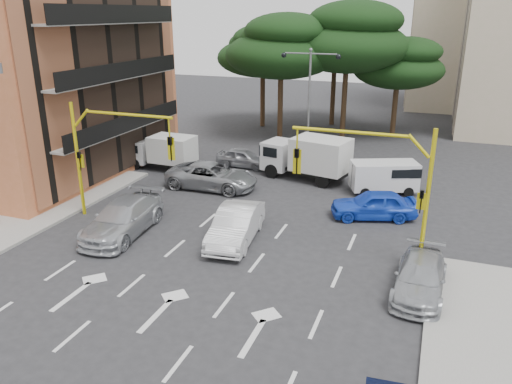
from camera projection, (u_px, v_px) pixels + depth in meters
ground at (215, 255)px, 22.21m from camera, size 120.00×120.00×0.00m
median_strip at (307, 160)px, 36.29m from camera, size 1.40×6.00×0.15m
apartment_orange at (15, 66)px, 32.79m from camera, size 15.19×16.15×13.70m
apartment_beige_far at (492, 30)px, 53.93m from camera, size 16.20×12.15×16.70m
pine_left_near at (282, 46)px, 40.26m from camera, size 9.15×9.15×10.23m
pine_center at (349, 37)px, 40.16m from camera, size 9.98×9.98×11.16m
pine_left_far at (263, 51)px, 45.00m from camera, size 8.32×8.32×9.30m
pine_right at (399, 63)px, 41.32m from camera, size 7.49×7.49×8.37m
pine_back at (336, 42)px, 45.46m from camera, size 9.15×9.15×10.23m
signal_mast_right at (383, 176)px, 20.42m from camera, size 5.79×0.37×6.00m
signal_mast_left at (105, 147)px, 24.86m from camera, size 5.79×0.37×6.00m
street_lamp_center at (310, 85)px, 34.47m from camera, size 4.16×0.36×7.77m
car_white_hatch at (236, 225)px, 23.35m from camera, size 2.28×5.09×1.62m
car_blue_compact at (374, 205)px, 26.00m from camera, size 4.73×3.04×1.50m
car_silver_wagon at (123, 218)px, 24.13m from camera, size 2.72×5.75×1.62m
car_silver_cross_a at (212, 176)px, 30.44m from camera, size 5.62×2.67×1.55m
car_silver_cross_b at (243, 158)px, 34.68m from camera, size 3.82×1.60×1.29m
car_silver_parked at (420, 277)px, 19.06m from camera, size 2.01×4.59×1.31m
van_white at (384, 177)px, 29.62m from camera, size 4.22×3.10×1.92m
box_truck_a at (162, 152)px, 34.09m from camera, size 4.86×2.18×2.36m
box_truck_b at (306, 158)px, 31.97m from camera, size 6.07×3.54×2.80m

